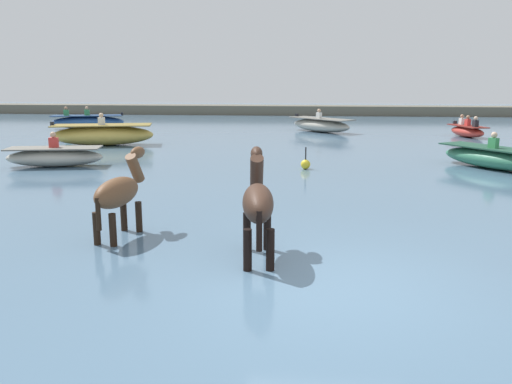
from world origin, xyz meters
name	(u,v)px	position (x,y,z in m)	size (l,w,h in m)	color
ground_plane	(330,306)	(0.00, 0.00, 0.00)	(120.00, 120.00, 0.00)	#84755B
water_surface	(320,170)	(0.00, 10.00, 0.15)	(90.00, 90.00, 0.30)	slate
horse_lead_dark_bay	(258,205)	(-1.05, 0.97, 1.12)	(0.62, 1.74, 1.89)	#382319
horse_trailing_bay	(119,194)	(-3.48, 1.81, 1.04)	(0.63, 1.63, 1.76)	brown
boat_far_inshore	(467,131)	(7.00, 19.14, 0.58)	(1.47, 2.56, 1.01)	#BC382D
boat_mid_channel	(321,125)	(0.19, 20.92, 0.65)	(3.52, 3.65, 1.18)	#B2AD9E
boat_near_port	(88,122)	(-12.49, 21.40, 0.67)	(4.06, 2.26, 1.21)	#28518E
boat_far_offshore	(55,157)	(-8.15, 8.85, 0.59)	(3.04, 1.55, 1.07)	#B2AD9E
boat_near_starboard	(103,135)	(-8.76, 14.25, 0.72)	(4.30, 2.39, 1.32)	gold
boat_mid_outer	(495,158)	(5.22, 9.83, 0.62)	(2.94, 3.55, 1.11)	#337556
channel_buoy	(306,164)	(-0.44, 9.15, 0.45)	(0.29, 0.29, 0.66)	yellow
far_shoreline	(315,112)	(0.00, 34.50, 0.50)	(80.00, 2.40, 1.00)	#605B4C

